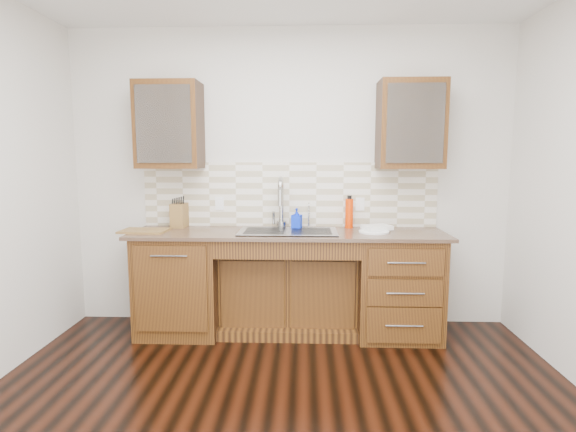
{
  "coord_description": "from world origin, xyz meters",
  "views": [
    {
      "loc": [
        0.14,
        -2.39,
        1.56
      ],
      "look_at": [
        0.0,
        1.4,
        1.05
      ],
      "focal_mm": 28.0,
      "sensor_mm": 36.0,
      "label": 1
    }
  ],
  "objects_px": {
    "plate": "(374,232)",
    "cutting_board": "(144,231)",
    "soap_bottle": "(297,219)",
    "knife_block": "(180,215)",
    "water_bottle": "(349,213)"
  },
  "relations": [
    {
      "from": "soap_bottle",
      "to": "plate",
      "type": "distance_m",
      "value": 0.69
    },
    {
      "from": "cutting_board",
      "to": "plate",
      "type": "bearing_deg",
      "value": 1.06
    },
    {
      "from": "soap_bottle",
      "to": "plate",
      "type": "bearing_deg",
      "value": -0.1
    },
    {
      "from": "soap_bottle",
      "to": "water_bottle",
      "type": "xyz_separation_m",
      "value": [
        0.47,
        0.07,
        0.04
      ]
    },
    {
      "from": "soap_bottle",
      "to": "cutting_board",
      "type": "relative_size",
      "value": 0.48
    },
    {
      "from": "water_bottle",
      "to": "plate",
      "type": "height_order",
      "value": "water_bottle"
    },
    {
      "from": "water_bottle",
      "to": "knife_block",
      "type": "distance_m",
      "value": 1.55
    },
    {
      "from": "knife_block",
      "to": "water_bottle",
      "type": "bearing_deg",
      "value": 3.26
    },
    {
      "from": "plate",
      "to": "cutting_board",
      "type": "distance_m",
      "value": 1.98
    },
    {
      "from": "plate",
      "to": "cutting_board",
      "type": "xyz_separation_m",
      "value": [
        -1.98,
        -0.04,
        0.0
      ]
    },
    {
      "from": "plate",
      "to": "knife_block",
      "type": "xyz_separation_m",
      "value": [
        -1.74,
        0.23,
        0.1
      ]
    },
    {
      "from": "water_bottle",
      "to": "cutting_board",
      "type": "distance_m",
      "value": 1.81
    },
    {
      "from": "plate",
      "to": "knife_block",
      "type": "bearing_deg",
      "value": 172.36
    },
    {
      "from": "knife_block",
      "to": "cutting_board",
      "type": "distance_m",
      "value": 0.37
    },
    {
      "from": "plate",
      "to": "water_bottle",
      "type": "bearing_deg",
      "value": 128.98
    }
  ]
}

